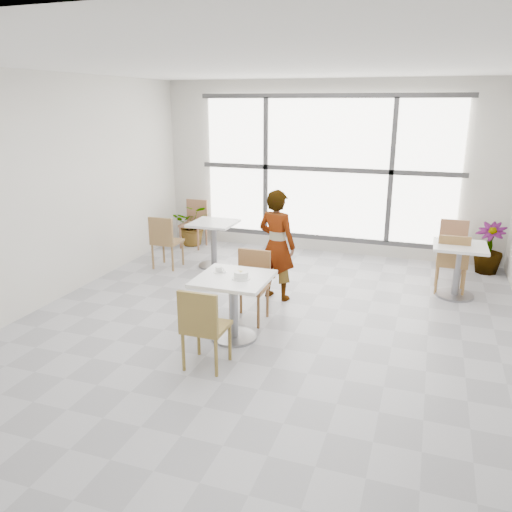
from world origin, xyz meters
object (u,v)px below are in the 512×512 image
(bg_table_right, at_px, (458,263))
(plant_left, at_px, (193,225))
(bg_table_left, at_px, (214,238))
(bg_chair_left_far, at_px, (195,220))
(main_table, at_px, (234,296))
(coffee_cup, at_px, (219,270))
(chair_far, at_px, (251,281))
(oatmeal_bowl, at_px, (241,275))
(bg_chair_right_far, at_px, (453,244))
(chair_near, at_px, (203,324))
(plant_right, at_px, (489,248))
(bg_chair_right_near, at_px, (452,260))
(person, at_px, (277,245))
(bg_chair_left_near, at_px, (165,239))

(bg_table_right, bearing_deg, plant_left, 165.15)
(bg_table_left, relative_size, bg_chair_left_far, 0.86)
(main_table, bearing_deg, coffee_cup, 155.95)
(chair_far, height_order, bg_table_left, chair_far)
(oatmeal_bowl, xyz_separation_m, coffee_cup, (-0.31, 0.12, -0.01))
(main_table, relative_size, chair_far, 0.92)
(bg_chair_right_far, bearing_deg, chair_near, -121.57)
(chair_far, distance_m, bg_chair_left_far, 3.53)
(chair_far, height_order, plant_right, chair_far)
(coffee_cup, distance_m, plant_right, 4.67)
(oatmeal_bowl, bearing_deg, bg_chair_right_near, 46.26)
(main_table, relative_size, plant_left, 1.01)
(chair_far, xyz_separation_m, bg_chair_left_far, (-2.13, 2.82, 0.00))
(person, relative_size, bg_chair_right_near, 1.75)
(person, relative_size, plant_left, 1.92)
(oatmeal_bowl, bearing_deg, bg_chair_left_far, 122.90)
(main_table, relative_size, plant_right, 0.98)
(chair_far, height_order, bg_chair_left_near, same)
(bg_table_right, height_order, bg_chair_right_far, bg_chair_right_far)
(bg_chair_right_far, bearing_deg, bg_chair_left_far, 177.07)
(person, bearing_deg, bg_chair_right_near, -141.39)
(coffee_cup, relative_size, bg_chair_right_far, 0.18)
(person, bearing_deg, bg_table_left, -20.96)
(person, height_order, bg_table_left, person)
(bg_chair_left_far, bearing_deg, oatmeal_bowl, -57.10)
(main_table, height_order, chair_near, chair_near)
(main_table, distance_m, plant_right, 4.59)
(chair_near, distance_m, chair_far, 1.37)
(bg_chair_right_near, bearing_deg, bg_table_right, 130.80)
(person, height_order, bg_chair_right_near, person)
(coffee_cup, relative_size, plant_left, 0.20)
(main_table, relative_size, bg_table_left, 1.07)
(bg_table_right, bearing_deg, chair_far, -146.15)
(chair_far, xyz_separation_m, coffee_cup, (-0.21, -0.52, 0.28))
(plant_right, bearing_deg, chair_far, -135.38)
(chair_far, xyz_separation_m, bg_chair_right_far, (2.40, 2.59, 0.00))
(oatmeal_bowl, height_order, bg_chair_right_far, bg_chair_right_far)
(main_table, bearing_deg, bg_table_right, 42.63)
(chair_near, relative_size, bg_chair_left_far, 1.00)
(person, bearing_deg, bg_chair_right_far, -126.11)
(main_table, xyz_separation_m, bg_chair_right_far, (2.40, 3.20, -0.02))
(plant_right, bearing_deg, bg_table_left, -165.28)
(plant_right, bearing_deg, plant_left, -179.60)
(coffee_cup, distance_m, bg_chair_left_far, 3.86)
(bg_chair_left_far, relative_size, bg_chair_right_far, 1.00)
(oatmeal_bowl, bearing_deg, chair_far, 99.36)
(person, bearing_deg, plant_left, -27.17)
(bg_chair_left_far, xyz_separation_m, bg_chair_right_far, (4.53, -0.23, 0.00))
(person, distance_m, plant_left, 3.13)
(bg_table_right, xyz_separation_m, plant_left, (-4.64, 1.23, -0.09))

